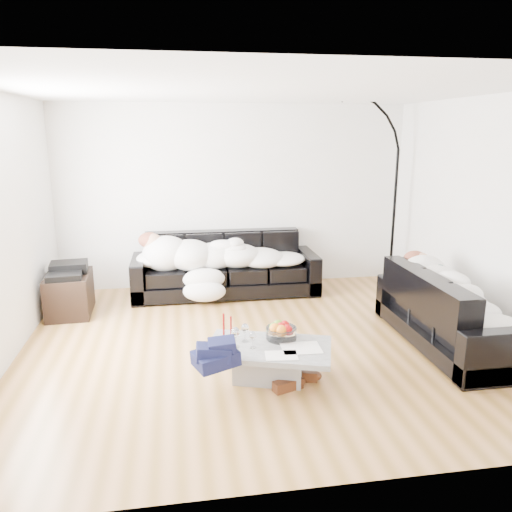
{
  "coord_description": "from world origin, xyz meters",
  "views": [
    {
      "loc": [
        -0.84,
        -4.89,
        2.22
      ],
      "look_at": [
        0.0,
        0.3,
        0.9
      ],
      "focal_mm": 35.0,
      "sensor_mm": 36.0,
      "label": 1
    }
  ],
  "objects": [
    {
      "name": "ground",
      "position": [
        0.0,
        0.0,
        0.0
      ],
      "size": [
        5.0,
        5.0,
        0.0
      ],
      "primitive_type": "plane",
      "color": "olive",
      "rests_on": "ground"
    },
    {
      "name": "wall_back",
      "position": [
        0.0,
        2.25,
        1.3
      ],
      "size": [
        5.0,
        0.02,
        2.6
      ],
      "primitive_type": "cube",
      "color": "silver",
      "rests_on": "ground"
    },
    {
      "name": "wall_right",
      "position": [
        2.5,
        0.0,
        1.3
      ],
      "size": [
        0.02,
        4.5,
        2.6
      ],
      "primitive_type": "cube",
      "color": "silver",
      "rests_on": "ground"
    },
    {
      "name": "ceiling",
      "position": [
        0.0,
        0.0,
        2.6
      ],
      "size": [
        5.0,
        5.0,
        0.0
      ],
      "primitive_type": "plane",
      "color": "white",
      "rests_on": "ground"
    },
    {
      "name": "sofa_back",
      "position": [
        -0.19,
        1.79,
        0.42
      ],
      "size": [
        2.55,
        0.88,
        0.83
      ],
      "primitive_type": "cube",
      "color": "black",
      "rests_on": "ground"
    },
    {
      "name": "sofa_right",
      "position": [
        1.98,
        -0.32,
        0.39
      ],
      "size": [
        0.84,
        1.95,
        0.79
      ],
      "primitive_type": "cube",
      "rotation": [
        0.0,
        0.0,
        1.57
      ],
      "color": "black",
      "rests_on": "ground"
    },
    {
      "name": "sleeper_back",
      "position": [
        -0.19,
        1.74,
        0.64
      ],
      "size": [
        2.16,
        0.74,
        0.43
      ],
      "primitive_type": null,
      "color": "white",
      "rests_on": "sofa_back"
    },
    {
      "name": "sleeper_right",
      "position": [
        1.98,
        -0.32,
        0.62
      ],
      "size": [
        0.71,
        1.67,
        0.41
      ],
      "primitive_type": null,
      "rotation": [
        0.0,
        0.0,
        1.57
      ],
      "color": "white",
      "rests_on": "sofa_right"
    },
    {
      "name": "teal_cushion",
      "position": [
        1.92,
        0.29,
        0.72
      ],
      "size": [
        0.42,
        0.38,
        0.2
      ],
      "primitive_type": "ellipsoid",
      "rotation": [
        0.0,
        0.0,
        0.24
      ],
      "color": "#093B43",
      "rests_on": "sofa_right"
    },
    {
      "name": "coffee_table",
      "position": [
        -0.06,
        -0.78,
        0.16
      ],
      "size": [
        1.26,
        0.96,
        0.33
      ],
      "primitive_type": "cube",
      "rotation": [
        0.0,
        0.0,
        -0.31
      ],
      "color": "#939699",
      "rests_on": "ground"
    },
    {
      "name": "fruit_bowl",
      "position": [
        0.09,
        -0.63,
        0.41
      ],
      "size": [
        0.29,
        0.29,
        0.18
      ],
      "primitive_type": "cylinder",
      "rotation": [
        0.0,
        0.0,
        -0.02
      ],
      "color": "white",
      "rests_on": "coffee_table"
    },
    {
      "name": "wine_glass_a",
      "position": [
        -0.26,
        -0.64,
        0.41
      ],
      "size": [
        0.09,
        0.09,
        0.17
      ],
      "primitive_type": "cylinder",
      "rotation": [
        0.0,
        0.0,
        0.27
      ],
      "color": "white",
      "rests_on": "coffee_table"
    },
    {
      "name": "wine_glass_b",
      "position": [
        -0.36,
        -0.74,
        0.42
      ],
      "size": [
        0.09,
        0.09,
        0.18
      ],
      "primitive_type": "cylinder",
      "rotation": [
        0.0,
        0.0,
        -0.15
      ],
      "color": "white",
      "rests_on": "coffee_table"
    },
    {
      "name": "wine_glass_c",
      "position": [
        -0.2,
        -0.79,
        0.4
      ],
      "size": [
        0.08,
        0.08,
        0.15
      ],
      "primitive_type": "cylinder",
      "rotation": [
        0.0,
        0.0,
        0.34
      ],
      "color": "white",
      "rests_on": "coffee_table"
    },
    {
      "name": "candle_left",
      "position": [
        -0.44,
        -0.56,
        0.45
      ],
      "size": [
        0.06,
        0.06,
        0.25
      ],
      "primitive_type": "cylinder",
      "rotation": [
        0.0,
        0.0,
        0.25
      ],
      "color": "maroon",
      "rests_on": "coffee_table"
    },
    {
      "name": "candle_right",
      "position": [
        -0.38,
        -0.57,
        0.44
      ],
      "size": [
        0.05,
        0.05,
        0.22
      ],
      "primitive_type": "cylinder",
      "rotation": [
        0.0,
        0.0,
        0.23
      ],
      "color": "maroon",
      "rests_on": "coffee_table"
    },
    {
      "name": "newspaper_a",
      "position": [
        0.22,
        -0.87,
        0.33
      ],
      "size": [
        0.36,
        0.28,
        0.01
      ],
      "primitive_type": "cube",
      "rotation": [
        0.0,
        0.0,
        -0.04
      ],
      "color": "silver",
      "rests_on": "coffee_table"
    },
    {
      "name": "newspaper_b",
      "position": [
        0.01,
        -1.0,
        0.33
      ],
      "size": [
        0.3,
        0.22,
        0.01
      ],
      "primitive_type": "cube",
      "rotation": [
        0.0,
        0.0,
        -0.1
      ],
      "color": "silver",
      "rests_on": "coffee_table"
    },
    {
      "name": "navy_jacket",
      "position": [
        -0.53,
        -1.04,
        0.5
      ],
      "size": [
        0.42,
        0.37,
        0.18
      ],
      "primitive_type": null,
      "rotation": [
        0.0,
        0.0,
        0.17
      ],
      "color": "black",
      "rests_on": "coffee_table"
    },
    {
      "name": "shoes",
      "position": [
        0.15,
        -0.93,
        0.05
      ],
      "size": [
        0.5,
        0.4,
        0.1
      ],
      "primitive_type": null,
      "rotation": [
        0.0,
        0.0,
        0.14
      ],
      "color": "#472311",
      "rests_on": "ground"
    },
    {
      "name": "av_cabinet",
      "position": [
        -2.19,
        1.29,
        0.25
      ],
      "size": [
        0.54,
        0.76,
        0.51
      ],
      "primitive_type": "cube",
      "rotation": [
        0.0,
        0.0,
        0.04
      ],
      "color": "black",
      "rests_on": "ground"
    },
    {
      "name": "stereo",
      "position": [
        -2.19,
        1.29,
        0.57
      ],
      "size": [
        0.47,
        0.39,
        0.13
      ],
      "primitive_type": "cube",
      "rotation": [
        0.0,
        0.0,
        0.11
      ],
      "color": "black",
      "rests_on": "av_cabinet"
    },
    {
      "name": "floor_lamp",
      "position": [
        2.21,
        1.71,
        1.21
      ],
      "size": [
        0.9,
        0.39,
        2.42
      ],
      "primitive_type": null,
      "rotation": [
        0.0,
        0.0,
        0.05
      ],
      "color": "black",
      "rests_on": "ground"
    }
  ]
}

